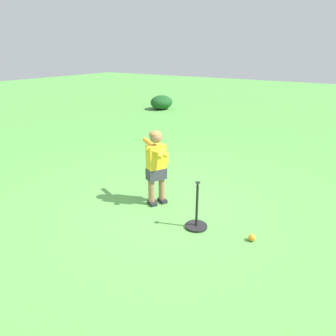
{
  "coord_description": "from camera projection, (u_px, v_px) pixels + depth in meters",
  "views": [
    {
      "loc": [
        2.14,
        -3.17,
        2.11
      ],
      "look_at": [
        -0.26,
        0.47,
        0.45
      ],
      "focal_mm": 33.5,
      "sensor_mm": 36.0,
      "label": 1
    }
  ],
  "objects": [
    {
      "name": "shrub_left_background",
      "position": [
        161.0,
        102.0,
        11.62
      ],
      "size": [
        0.76,
        0.91,
        0.51
      ],
      "primitive_type": "ellipsoid",
      "color": "#194C1E",
      "rests_on": "ground"
    },
    {
      "name": "play_ball_by_bucket",
      "position": [
        252.0,
        238.0,
        3.67
      ],
      "size": [
        0.09,
        0.09,
        0.09
      ],
      "primitive_type": "sphere",
      "color": "orange",
      "rests_on": "ground"
    },
    {
      "name": "toy_bucket",
      "position": [
        163.0,
        158.0,
        6.19
      ],
      "size": [
        0.22,
        0.22,
        0.19
      ],
      "color": "yellow",
      "rests_on": "ground"
    },
    {
      "name": "child_batter",
      "position": [
        156.0,
        161.0,
        4.36
      ],
      "size": [
        0.58,
        0.37,
        1.08
      ],
      "color": "#232328",
      "rests_on": "ground"
    },
    {
      "name": "batting_tee",
      "position": [
        196.0,
        220.0,
        3.92
      ],
      "size": [
        0.28,
        0.28,
        0.62
      ],
      "color": "black",
      "rests_on": "ground"
    },
    {
      "name": "ground_plane",
      "position": [
        165.0,
        212.0,
        4.33
      ],
      "size": [
        40.0,
        40.0,
        0.0
      ],
      "primitive_type": "plane",
      "color": "#519942"
    }
  ]
}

